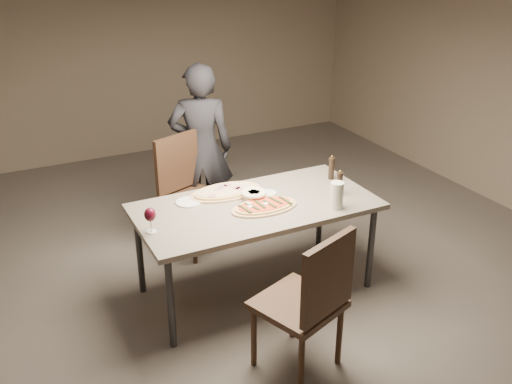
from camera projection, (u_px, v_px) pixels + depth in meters
name	position (u px, v px, depth m)	size (l,w,h in m)	color
room	(256.00, 121.00, 3.99)	(7.00, 7.00, 7.00)	#58514C
dining_table	(256.00, 211.00, 4.28)	(1.80, 0.90, 0.75)	slate
zucchini_pizza	(264.00, 206.00, 4.19)	(0.52, 0.29, 0.05)	tan
ham_pizza	(226.00, 191.00, 4.43)	(0.59, 0.32, 0.04)	tan
bread_basket	(254.00, 194.00, 4.32)	(0.19, 0.19, 0.07)	beige
oil_dish	(269.00, 193.00, 4.42)	(0.12, 0.12, 0.01)	white
pepper_mill_left	(331.00, 168.00, 4.66)	(0.05, 0.05, 0.21)	black
pepper_mill_right	(340.00, 183.00, 4.39)	(0.05, 0.05, 0.20)	black
carafe	(337.00, 195.00, 4.16)	(0.10, 0.10, 0.20)	silver
wine_glass	(150.00, 215.00, 3.81)	(0.08, 0.08, 0.18)	silver
side_plate	(188.00, 202.00, 4.28)	(0.19, 0.19, 0.01)	white
chair_near	(310.00, 297.00, 3.48)	(0.62, 0.62, 1.01)	#3C2719
chair_far	(187.00, 187.00, 5.00)	(0.62, 0.62, 1.01)	#3C2719
diner	(201.00, 149.00, 5.22)	(0.58, 0.38, 1.59)	black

